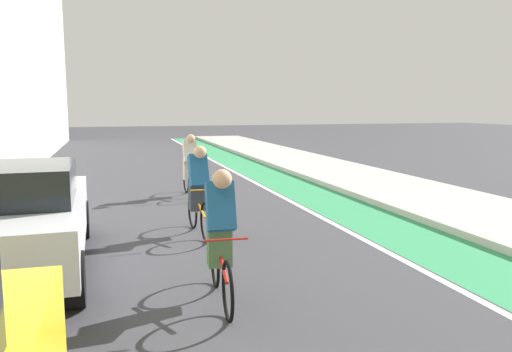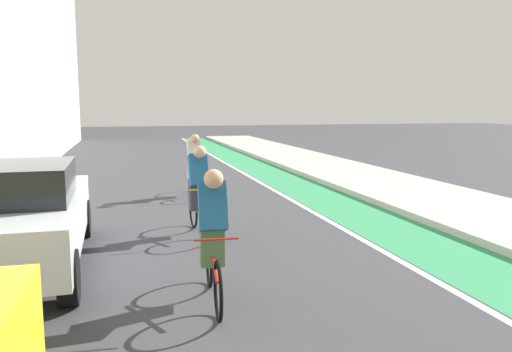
{
  "view_description": "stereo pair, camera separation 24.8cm",
  "coord_description": "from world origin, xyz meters",
  "px_view_note": "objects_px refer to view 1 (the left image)",
  "views": [
    {
      "loc": [
        -1.78,
        3.73,
        2.31
      ],
      "look_at": [
        0.73,
        12.29,
        1.06
      ],
      "focal_mm": 35.04,
      "sensor_mm": 36.0,
      "label": 1
    },
    {
      "loc": [
        -1.54,
        3.66,
        2.31
      ],
      "look_at": [
        0.73,
        12.29,
        1.06
      ],
      "focal_mm": 35.04,
      "sensor_mm": 36.0,
      "label": 2
    }
  ],
  "objects_px": {
    "parked_sedan_white": "(17,217)",
    "cyclist_far": "(190,164)",
    "cyclist_mid": "(220,236)",
    "cyclist_trailing": "(198,188)"
  },
  "relations": [
    {
      "from": "cyclist_mid",
      "to": "cyclist_far",
      "type": "bearing_deg",
      "value": 84.01
    },
    {
      "from": "parked_sedan_white",
      "to": "cyclist_far",
      "type": "bearing_deg",
      "value": 58.49
    },
    {
      "from": "parked_sedan_white",
      "to": "cyclist_far",
      "type": "xyz_separation_m",
      "value": [
        3.22,
        5.25,
        0.06
      ]
    },
    {
      "from": "parked_sedan_white",
      "to": "cyclist_trailing",
      "type": "xyz_separation_m",
      "value": [
        2.76,
        1.31,
        0.07
      ]
    },
    {
      "from": "parked_sedan_white",
      "to": "cyclist_far",
      "type": "distance_m",
      "value": 6.16
    },
    {
      "from": "cyclist_far",
      "to": "parked_sedan_white",
      "type": "bearing_deg",
      "value": -121.51
    },
    {
      "from": "parked_sedan_white",
      "to": "cyclist_trailing",
      "type": "bearing_deg",
      "value": 25.38
    },
    {
      "from": "parked_sedan_white",
      "to": "cyclist_mid",
      "type": "bearing_deg",
      "value": -37.05
    },
    {
      "from": "cyclist_trailing",
      "to": "cyclist_far",
      "type": "relative_size",
      "value": 1.03
    },
    {
      "from": "parked_sedan_white",
      "to": "cyclist_mid",
      "type": "relative_size",
      "value": 2.52
    }
  ]
}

